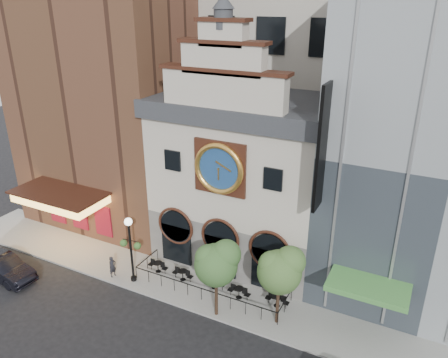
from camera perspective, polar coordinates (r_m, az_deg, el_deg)
ground at (r=29.23m, az=-4.15°, el=-16.97°), size 120.00×120.00×0.00m
sidewalk at (r=30.87m, az=-1.71°, el=-14.24°), size 44.00×5.00×0.15m
clock_building at (r=31.75m, az=2.73°, el=0.63°), size 12.60×8.78×18.65m
theater_building at (r=38.71m, az=-14.00°, el=13.17°), size 14.00×15.60×25.00m
cafe_railing at (r=30.56m, az=-1.72°, el=-13.46°), size 10.60×2.60×0.90m
bistro_0 at (r=32.53m, az=-8.63°, el=-11.19°), size 1.58×0.68×0.90m
bistro_1 at (r=31.49m, az=-5.42°, el=-12.29°), size 1.58×0.68×0.90m
bistro_2 at (r=30.62m, az=-1.24°, el=-13.33°), size 1.58×0.68×0.90m
bistro_3 at (r=29.78m, az=1.96°, el=-14.53°), size 1.58×0.68×0.90m
bistro_4 at (r=29.31m, az=6.96°, el=-15.43°), size 1.58×0.68×0.90m
car_left at (r=35.28m, az=-26.80°, el=-10.30°), size 5.22×2.13×1.68m
pedestrian at (r=32.53m, az=-14.36°, el=-11.03°), size 0.49×0.64×1.58m
lamppost at (r=30.58m, az=-12.14°, el=-8.14°), size 1.57×0.64×4.94m
tree_left at (r=26.49m, az=-0.93°, el=-10.77°), size 2.74×2.64×5.28m
tree_right at (r=26.11m, az=7.40°, el=-11.55°), size 2.74×2.64×5.28m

